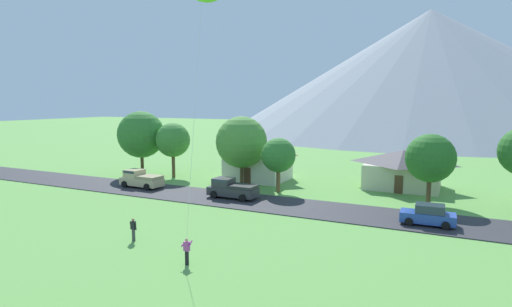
# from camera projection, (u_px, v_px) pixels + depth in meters

# --- Properties ---
(road_strip) EXTENTS (160.00, 6.59, 0.08)m
(road_strip) POSITION_uv_depth(u_px,v_px,m) (302.00, 207.00, 39.08)
(road_strip) COLOR #2D2D33
(road_strip) RESTS_ON ground
(mountain_west_ridge) EXTENTS (115.52, 115.52, 26.08)m
(mountain_west_ridge) POSITION_uv_depth(u_px,v_px,m) (420.00, 92.00, 133.21)
(mountain_west_ridge) COLOR gray
(mountain_west_ridge) RESTS_ON ground
(mountain_central_ridge) EXTENTS (81.90, 81.90, 21.98)m
(mountain_central_ridge) POSITION_uv_depth(u_px,v_px,m) (380.00, 99.00, 150.64)
(mountain_central_ridge) COLOR slate
(mountain_central_ridge) RESTS_ON ground
(mountain_far_west_ridge) EXTENTS (131.91, 131.91, 39.56)m
(mountain_far_west_ridge) POSITION_uv_depth(u_px,v_px,m) (428.00, 72.00, 135.41)
(mountain_far_west_ridge) COLOR #8E939E
(mountain_far_west_ridge) RESTS_ON ground
(house_leftmost) EXTENTS (8.76, 7.33, 4.41)m
(house_leftmost) POSITION_uv_depth(u_px,v_px,m) (403.00, 168.00, 47.96)
(house_leftmost) COLOR beige
(house_leftmost) RESTS_ON ground
(house_left_center) EXTENTS (7.81, 6.56, 5.29)m
(house_left_center) POSITION_uv_depth(u_px,v_px,m) (258.00, 159.00, 52.83)
(house_left_center) COLOR beige
(house_left_center) RESTS_ON ground
(tree_near_left) EXTENTS (3.79, 3.79, 6.04)m
(tree_near_left) POSITION_uv_depth(u_px,v_px,m) (278.00, 155.00, 45.37)
(tree_near_left) COLOR brown
(tree_near_left) RESTS_ON ground
(tree_left_of_center) EXTENTS (4.72, 4.72, 6.91)m
(tree_left_of_center) POSITION_uv_depth(u_px,v_px,m) (430.00, 158.00, 40.03)
(tree_left_of_center) COLOR #4C3823
(tree_left_of_center) RESTS_ON ground
(tree_center) EXTENTS (6.31, 6.31, 8.70)m
(tree_center) POSITION_uv_depth(u_px,v_px,m) (141.00, 135.00, 56.01)
(tree_center) COLOR #4C3823
(tree_center) RESTS_ON ground
(tree_right_of_center) EXTENTS (4.51, 4.51, 7.23)m
(tree_right_of_center) POSITION_uv_depth(u_px,v_px,m) (173.00, 140.00, 54.35)
(tree_right_of_center) COLOR brown
(tree_right_of_center) RESTS_ON ground
(tree_near_right) EXTENTS (6.18, 6.18, 8.26)m
(tree_near_right) POSITION_uv_depth(u_px,v_px,m) (242.00, 142.00, 49.49)
(tree_near_right) COLOR #4C3823
(tree_near_right) RESTS_ON ground
(parked_car_blue_west_end) EXTENTS (4.26, 2.20, 1.68)m
(parked_car_blue_west_end) POSITION_uv_depth(u_px,v_px,m) (428.00, 215.00, 33.38)
(parked_car_blue_west_end) COLOR #2847A8
(parked_car_blue_west_end) RESTS_ON road_strip
(pickup_truck_charcoal_west_side) EXTENTS (5.24, 2.39, 1.99)m
(pickup_truck_charcoal_west_side) POSITION_uv_depth(u_px,v_px,m) (232.00, 188.00, 42.73)
(pickup_truck_charcoal_west_side) COLOR #333338
(pickup_truck_charcoal_west_side) RESTS_ON road_strip
(pickup_truck_sand_east_side) EXTENTS (5.28, 2.49, 1.99)m
(pickup_truck_sand_east_side) POSITION_uv_depth(u_px,v_px,m) (141.00, 179.00, 48.08)
(pickup_truck_sand_east_side) COLOR #C6B284
(pickup_truck_sand_east_side) RESTS_ON road_strip
(watcher_person) EXTENTS (0.56, 0.24, 1.68)m
(watcher_person) POSITION_uv_depth(u_px,v_px,m) (133.00, 229.00, 29.68)
(watcher_person) COLOR #3D3D42
(watcher_person) RESTS_ON ground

